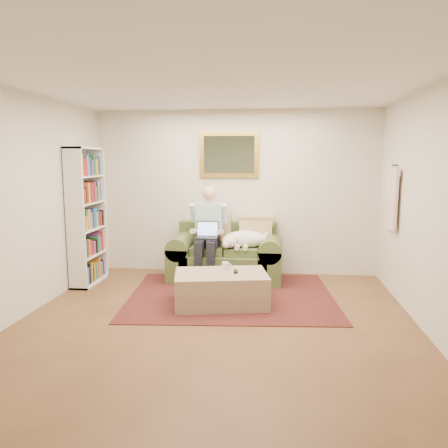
% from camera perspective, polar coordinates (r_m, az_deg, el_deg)
% --- Properties ---
extents(room_shell, '(4.51, 5.00, 2.61)m').
position_cam_1_polar(room_shell, '(4.87, -0.95, 2.23)').
color(room_shell, brown).
rests_on(room_shell, ground).
extents(rug, '(2.90, 2.41, 0.01)m').
position_cam_1_polar(rug, '(5.97, 0.95, -9.33)').
color(rug, '#331814').
rests_on(rug, room_shell).
extents(sofa, '(1.69, 0.86, 1.01)m').
position_cam_1_polar(sofa, '(6.71, 0.24, -4.78)').
color(sofa, '#4B5A30').
rests_on(sofa, room_shell).
extents(seated_man, '(0.56, 0.80, 1.42)m').
position_cam_1_polar(seated_man, '(6.51, -2.14, -1.44)').
color(seated_man, '#8CCBD8').
rests_on(seated_man, sofa).
extents(laptop, '(0.33, 0.26, 0.24)m').
position_cam_1_polar(laptop, '(6.44, -2.23, -1.23)').
color(laptop, black).
rests_on(laptop, seated_man).
extents(sleeping_dog, '(0.70, 0.44, 0.26)m').
position_cam_1_polar(sleeping_dog, '(6.52, 2.80, -1.99)').
color(sleeping_dog, white).
rests_on(sleeping_dog, sofa).
extents(ottoman, '(1.27, 0.94, 0.42)m').
position_cam_1_polar(ottoman, '(5.56, -0.39, -8.48)').
color(ottoman, tan).
rests_on(ottoman, room_shell).
extents(coffee_mug, '(0.08, 0.08, 0.10)m').
position_cam_1_polar(coffee_mug, '(5.65, 0.16, -5.50)').
color(coffee_mug, white).
rests_on(coffee_mug, ottoman).
extents(tv_remote, '(0.06, 0.15, 0.02)m').
position_cam_1_polar(tv_remote, '(5.53, 1.54, -6.22)').
color(tv_remote, black).
rests_on(tv_remote, ottoman).
extents(bookshelf, '(0.28, 0.80, 2.00)m').
position_cam_1_polar(bookshelf, '(6.70, -17.50, 0.97)').
color(bookshelf, white).
rests_on(bookshelf, room_shell).
extents(wall_mirror, '(0.94, 0.04, 0.72)m').
position_cam_1_polar(wall_mirror, '(6.96, 0.67, 9.05)').
color(wall_mirror, gold).
rests_on(wall_mirror, room_shell).
extents(hanging_shirt, '(0.06, 0.52, 0.90)m').
position_cam_1_polar(hanging_shirt, '(6.25, 21.07, 3.51)').
color(hanging_shirt, '#F6CDCC').
rests_on(hanging_shirt, room_shell).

